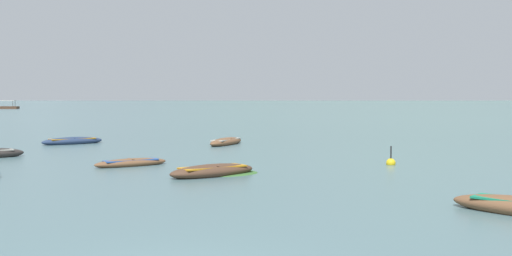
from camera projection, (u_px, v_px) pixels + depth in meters
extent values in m
plane|color=slate|center=(246.00, 100.00, 1506.28)|extent=(6000.00, 6000.00, 0.00)
cone|color=slate|center=(44.00, 75.00, 2242.66)|extent=(683.24, 683.24, 192.67)
cone|color=#4C5B56|center=(254.00, 42.00, 2310.02)|extent=(1259.17, 1259.17, 464.79)
cone|color=#56665B|center=(416.00, 32.00, 2220.84)|extent=(2132.24, 2132.24, 522.16)
ellipsoid|color=navy|center=(72.00, 141.00, 35.65)|extent=(3.70, 3.19, 0.54)
cube|color=orange|center=(72.00, 139.00, 35.64)|extent=(2.66, 2.30, 0.05)
cube|color=navy|center=(72.00, 138.00, 35.64)|extent=(0.52, 0.65, 0.04)
ellipsoid|color=#4C3323|center=(213.00, 171.00, 20.90)|extent=(3.48, 2.94, 0.53)
cube|color=orange|center=(213.00, 167.00, 20.89)|extent=(2.51, 2.12, 0.05)
cube|color=#4C3323|center=(213.00, 166.00, 20.89)|extent=(0.51, 0.68, 0.04)
ellipsoid|color=brown|center=(226.00, 142.00, 35.19)|extent=(2.48, 4.17, 0.52)
cube|color=#B7B2A3|center=(226.00, 139.00, 35.18)|extent=(1.79, 3.00, 0.05)
cube|color=brown|center=(226.00, 139.00, 35.18)|extent=(0.71, 0.34, 0.04)
ellipsoid|color=brown|center=(131.00, 163.00, 23.95)|extent=(3.06, 2.36, 0.39)
cube|color=#28519E|center=(131.00, 160.00, 23.95)|extent=(2.20, 1.70, 0.05)
cube|color=brown|center=(131.00, 159.00, 23.95)|extent=(0.36, 0.51, 0.04)
cube|color=#4C3323|center=(1.00, 108.00, 159.92)|extent=(9.34, 3.77, 0.90)
cylinder|color=#4C4742|center=(13.00, 104.00, 159.13)|extent=(0.10, 0.10, 1.80)
cylinder|color=#4C4742|center=(15.00, 104.00, 161.35)|extent=(0.10, 0.10, 1.80)
cube|color=beige|center=(1.00, 101.00, 159.82)|extent=(7.84, 3.16, 0.12)
sphere|color=yellow|center=(391.00, 163.00, 24.32)|extent=(0.39, 0.39, 0.39)
cylinder|color=black|center=(391.00, 155.00, 24.30)|extent=(0.06, 0.06, 0.72)
ellipsoid|color=#38662D|center=(220.00, 173.00, 21.58)|extent=(3.37, 2.83, 0.14)
ellipsoid|color=#477033|center=(4.00, 152.00, 30.49)|extent=(2.13, 2.25, 0.14)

